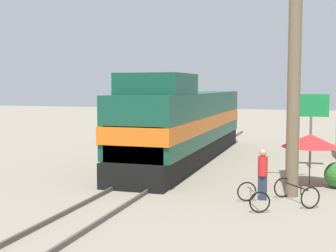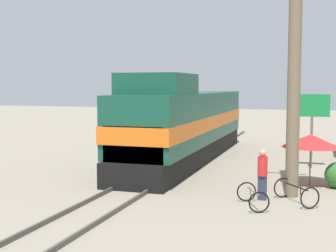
# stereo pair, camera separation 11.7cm
# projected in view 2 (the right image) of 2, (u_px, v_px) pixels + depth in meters

# --- Properties ---
(ground_plane) EXTENTS (120.00, 120.00, 0.00)m
(ground_plane) POSITION_uv_depth(u_px,v_px,m) (163.00, 173.00, 21.32)
(ground_plane) COLOR gray
(rail_near) EXTENTS (0.08, 39.46, 0.15)m
(rail_near) POSITION_uv_depth(u_px,v_px,m) (148.00, 171.00, 21.53)
(rail_near) COLOR #4C4742
(rail_near) RESTS_ON ground_plane
(rail_far) EXTENTS (0.08, 39.46, 0.15)m
(rail_far) POSITION_uv_depth(u_px,v_px,m) (178.00, 172.00, 21.09)
(rail_far) COLOR #4C4742
(rail_far) RESTS_ON ground_plane
(locomotive) EXTENTS (2.95, 16.47, 4.50)m
(locomotive) POSITION_uv_depth(u_px,v_px,m) (185.00, 124.00, 24.72)
(locomotive) COLOR black
(locomotive) RESTS_ON ground_plane
(utility_pole) EXTENTS (1.80, 0.46, 11.32)m
(utility_pole) POSITION_uv_depth(u_px,v_px,m) (295.00, 36.00, 16.32)
(utility_pole) COLOR #726047
(utility_pole) RESTS_ON ground_plane
(vendor_umbrella) EXTENTS (2.32, 2.32, 2.05)m
(vendor_umbrella) POSITION_uv_depth(u_px,v_px,m) (311.00, 141.00, 18.64)
(vendor_umbrella) COLOR #4C4C4C
(vendor_umbrella) RESTS_ON ground_plane
(billboard_sign) EXTENTS (1.64, 0.12, 3.57)m
(billboard_sign) POSITION_uv_depth(u_px,v_px,m) (312.00, 113.00, 22.51)
(billboard_sign) COLOR #595959
(billboard_sign) RESTS_ON ground_plane
(person_bystander) EXTENTS (0.34, 0.34, 1.78)m
(person_bystander) POSITION_uv_depth(u_px,v_px,m) (262.00, 172.00, 16.23)
(person_bystander) COLOR #2D3347
(person_bystander) RESTS_ON ground_plane
(bicycle) EXTENTS (1.56, 1.78, 0.72)m
(bicycle) POSITION_uv_depth(u_px,v_px,m) (296.00, 192.00, 15.85)
(bicycle) COLOR black
(bicycle) RESTS_ON ground_plane
(bicycle_spare) EXTENTS (1.23, 1.67, 0.68)m
(bicycle_spare) POSITION_uv_depth(u_px,v_px,m) (252.00, 196.00, 15.33)
(bicycle_spare) COLOR black
(bicycle_spare) RESTS_ON ground_plane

